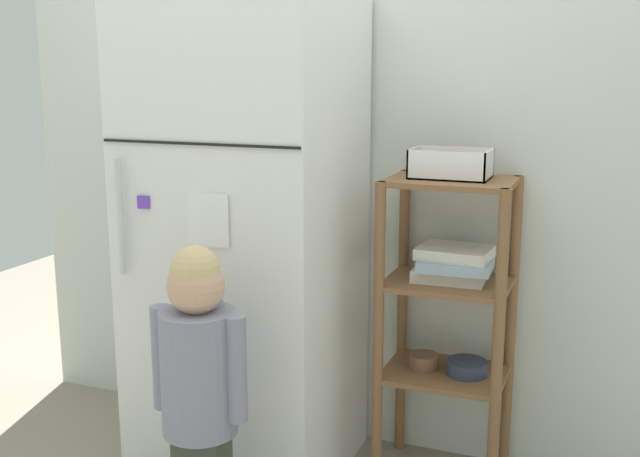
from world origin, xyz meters
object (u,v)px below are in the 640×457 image
at_px(pantry_shelf_unit, 449,299).
at_px(fruit_bin, 450,166).
at_px(refrigerator, 247,240).
at_px(child_standing, 199,371).

distance_m(pantry_shelf_unit, fruit_bin, 0.44).
height_order(refrigerator, pantry_shelf_unit, refrigerator).
bearing_deg(child_standing, pantry_shelf_unit, 49.41).
xyz_separation_m(child_standing, fruit_bin, (0.56, 0.68, 0.53)).
relative_size(child_standing, fruit_bin, 3.70).
xyz_separation_m(child_standing, pantry_shelf_unit, (0.57, 0.67, 0.09)).
xyz_separation_m(refrigerator, pantry_shelf_unit, (0.68, 0.15, -0.18)).
height_order(refrigerator, child_standing, refrigerator).
xyz_separation_m(refrigerator, fruit_bin, (0.66, 0.16, 0.27)).
xyz_separation_m(pantry_shelf_unit, fruit_bin, (-0.01, 0.02, 0.44)).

